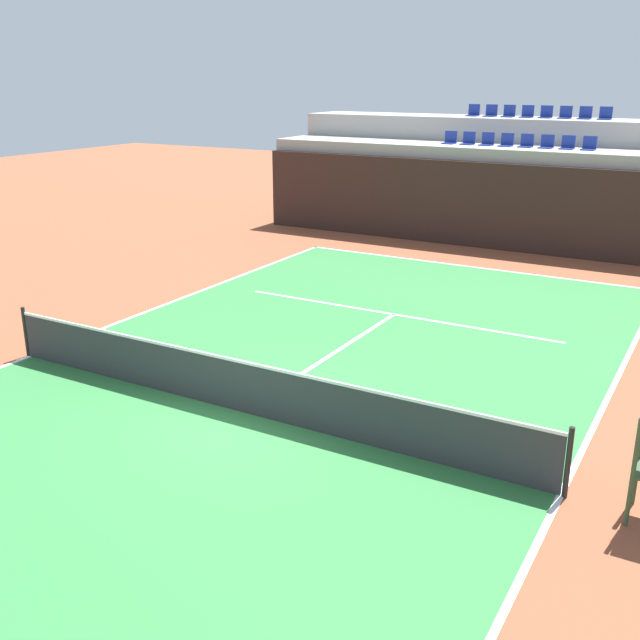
# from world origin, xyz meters

# --- Properties ---
(ground_plane) EXTENTS (80.00, 80.00, 0.00)m
(ground_plane) POSITION_xyz_m (0.00, 0.00, 0.00)
(ground_plane) COLOR brown
(court_surface) EXTENTS (11.00, 24.00, 0.01)m
(court_surface) POSITION_xyz_m (0.00, 0.00, 0.01)
(court_surface) COLOR #2D7238
(court_surface) RESTS_ON ground_plane
(baseline_far) EXTENTS (11.00, 0.10, 0.00)m
(baseline_far) POSITION_xyz_m (0.00, 11.95, 0.01)
(baseline_far) COLOR white
(baseline_far) RESTS_ON court_surface
(sideline_left) EXTENTS (0.10, 24.00, 0.00)m
(sideline_left) POSITION_xyz_m (-5.45, 0.00, 0.01)
(sideline_left) COLOR white
(sideline_left) RESTS_ON court_surface
(sideline_right) EXTENTS (0.10, 24.00, 0.00)m
(sideline_right) POSITION_xyz_m (5.45, 0.00, 0.01)
(sideline_right) COLOR white
(sideline_right) RESTS_ON court_surface
(service_line_far) EXTENTS (8.26, 0.10, 0.00)m
(service_line_far) POSITION_xyz_m (0.00, 6.40, 0.01)
(service_line_far) COLOR white
(service_line_far) RESTS_ON court_surface
(centre_service_line) EXTENTS (0.10, 6.40, 0.00)m
(centre_service_line) POSITION_xyz_m (0.00, 3.20, 0.01)
(centre_service_line) COLOR white
(centre_service_line) RESTS_ON court_surface
(back_wall) EXTENTS (17.90, 0.30, 2.87)m
(back_wall) POSITION_xyz_m (0.00, 14.83, 1.43)
(back_wall) COLOR black
(back_wall) RESTS_ON ground_plane
(stands_tier_lower) EXTENTS (17.90, 2.40, 3.29)m
(stands_tier_lower) POSITION_xyz_m (0.00, 16.18, 1.65)
(stands_tier_lower) COLOR #9E9E99
(stands_tier_lower) RESTS_ON ground_plane
(stands_tier_upper) EXTENTS (17.90, 2.40, 4.14)m
(stands_tier_upper) POSITION_xyz_m (0.00, 18.58, 2.07)
(stands_tier_upper) COLOR #9E9E99
(stands_tier_upper) RESTS_ON ground_plane
(seating_row_lower) EXTENTS (5.23, 0.44, 0.44)m
(seating_row_lower) POSITION_xyz_m (0.00, 16.27, 3.42)
(seating_row_lower) COLOR navy
(seating_row_lower) RESTS_ON stands_tier_lower
(seating_row_upper) EXTENTS (5.23, 0.44, 0.44)m
(seating_row_upper) POSITION_xyz_m (0.00, 18.67, 4.26)
(seating_row_upper) COLOR navy
(seating_row_upper) RESTS_ON stands_tier_upper
(tennis_net) EXTENTS (11.08, 0.08, 1.07)m
(tennis_net) POSITION_xyz_m (0.00, 0.00, 0.51)
(tennis_net) COLOR black
(tennis_net) RESTS_ON court_surface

